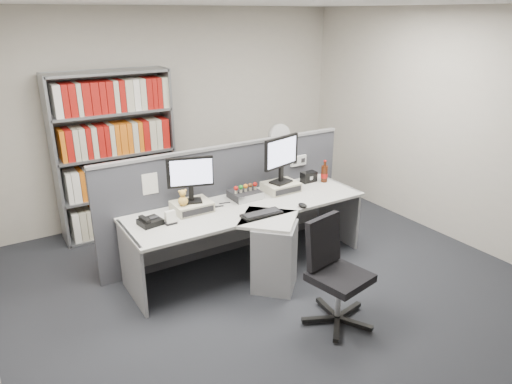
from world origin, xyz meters
TOP-DOWN VIEW (x-y plane):
  - ground at (0.00, 0.00)m, footprint 5.50×5.50m
  - room_shell at (0.00, 0.00)m, footprint 5.04×5.54m
  - partition at (0.00, 1.25)m, footprint 3.00×0.08m
  - desk at (0.00, 0.60)m, footprint 2.60×1.20m
  - monitor_riser_left at (-0.56, 0.98)m, footprint 0.38×0.31m
  - monitor_riser_right at (0.54, 0.98)m, footprint 0.38×0.31m
  - monitor_left at (-0.56, 0.98)m, footprint 0.45×0.20m
  - monitor_right at (0.54, 0.98)m, footprint 0.51×0.22m
  - desktop_pc at (0.08, 1.00)m, footprint 0.31×0.28m
  - figurines at (0.08, 0.99)m, footprint 0.29×0.05m
  - keyboard at (-0.02, 0.51)m, footprint 0.42×0.17m
  - mouse at (0.45, 0.46)m, footprint 0.07×0.12m
  - desk_phone at (-1.05, 0.89)m, footprint 0.23×0.21m
  - desk_calendar at (-0.87, 0.80)m, footprint 0.11×0.08m
  - plush_toy at (-0.68, 0.93)m, footprint 0.10×0.10m
  - speaker at (0.99, 1.05)m, footprint 0.19×0.10m
  - cola_bottle at (1.15, 0.96)m, footprint 0.08×0.08m
  - shelving_unit at (-0.90, 2.44)m, footprint 1.41×0.40m
  - filing_cabinet at (1.20, 1.99)m, footprint 0.45×0.61m
  - desk_fan at (1.20, 1.99)m, footprint 0.31×0.18m
  - office_chair at (0.14, -0.42)m, footprint 0.63×0.62m

SIDE VIEW (x-z plane):
  - ground at x=0.00m, z-range 0.00..0.00m
  - filing_cabinet at x=1.20m, z-range 0.00..0.70m
  - desk at x=0.00m, z-range 0.10..0.82m
  - office_chair at x=0.14m, z-range 0.03..0.99m
  - partition at x=0.00m, z-range 0.01..1.29m
  - keyboard at x=-0.02m, z-range 0.72..0.75m
  - mouse at x=0.45m, z-range 0.72..0.76m
  - desk_phone at x=-1.05m, z-range 0.71..0.80m
  - desktop_pc at x=0.08m, z-range 0.72..0.80m
  - monitor_riser_left at x=-0.56m, z-range 0.72..0.82m
  - monitor_riser_right at x=0.54m, z-range 0.72..0.82m
  - desk_calendar at x=-0.87m, z-range 0.71..0.84m
  - speaker at x=0.99m, z-range 0.72..0.84m
  - cola_bottle at x=1.15m, z-range 0.69..0.95m
  - figurines at x=0.08m, z-range 0.81..0.90m
  - plush_toy at x=-0.68m, z-range 0.81..0.98m
  - shelving_unit at x=-0.90m, z-range -0.02..1.98m
  - desk_fan at x=1.20m, z-range 0.77..1.29m
  - monitor_left at x=-0.56m, z-range 0.87..1.34m
  - monitor_right at x=0.54m, z-range 0.87..1.40m
  - room_shell at x=0.00m, z-range 0.43..3.15m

